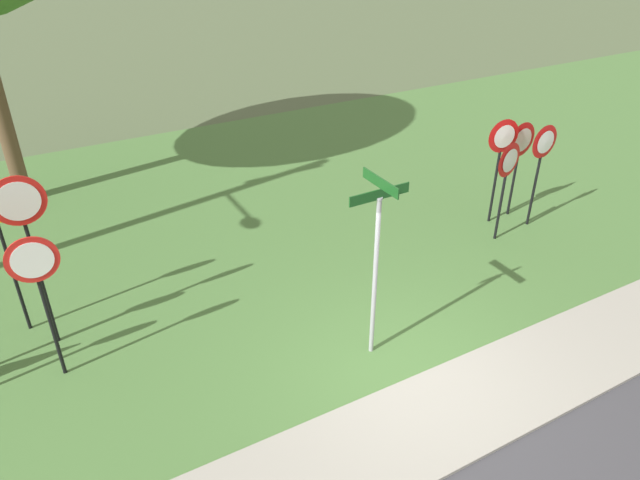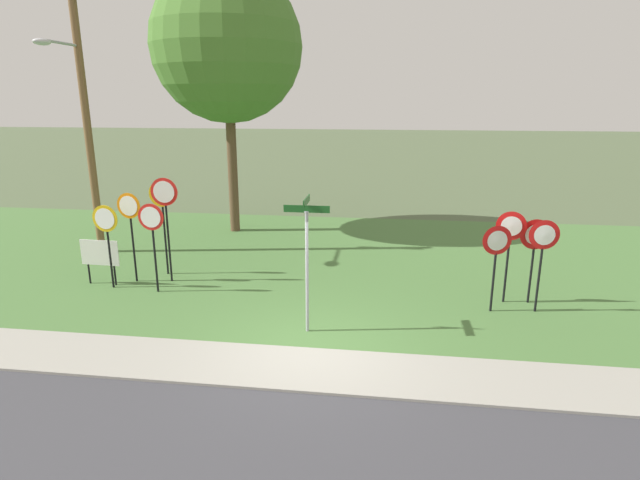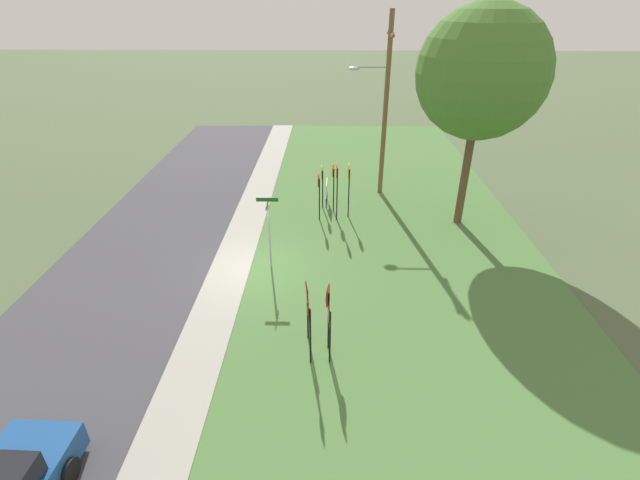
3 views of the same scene
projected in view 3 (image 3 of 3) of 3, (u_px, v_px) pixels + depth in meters
The scene contains 17 objects.
ground_plane at pixel (250, 270), 17.55m from camera, with size 160.00×160.00×0.00m, color #4C5B3D.
road_asphalt at pixel (130, 268), 17.65m from camera, with size 44.00×6.40×0.01m, color #3D3D42.
sidewalk_strip at pixel (230, 269), 17.56m from camera, with size 44.00×1.60×0.06m, color #99968C.
grass_median at pixel (402, 271), 17.43m from camera, with size 44.00×12.00×0.04m, color #477038.
stop_sign_near_left at pixel (319, 186), 20.58m from camera, with size 0.69×0.10×2.37m.
stop_sign_near_right at pixel (333, 177), 21.34m from camera, with size 0.69×0.12×2.50m.
stop_sign_far_left at pixel (337, 178), 20.34m from camera, with size 0.75×0.09×2.90m.
stop_sign_far_center at pixel (322, 177), 21.77m from camera, with size 0.71×0.11×2.27m.
stop_sign_far_right at pixel (349, 178), 20.72m from camera, with size 0.72×0.11×2.72m.
yield_sign_near_left at pixel (309, 317), 12.26m from camera, with size 0.70×0.11×2.25m.
yield_sign_near_right at pixel (306, 298), 13.24m from camera, with size 0.69×0.17×2.11m.
yield_sign_far_left at pixel (329, 320), 12.32m from camera, with size 0.75×0.11×2.14m.
yield_sign_far_right at pixel (328, 302), 12.78m from camera, with size 0.71×0.14×2.32m.
street_name_post at pixel (269, 227), 16.83m from camera, with size 0.96×0.82×2.97m.
utility_pole at pixel (383, 102), 22.04m from camera, with size 2.10×2.06×8.97m.
notice_board at pixel (327, 189), 22.52m from camera, with size 1.10×0.08×1.25m.
oak_tree_left at pixel (482, 73), 17.93m from camera, with size 5.36×5.36×9.41m.
Camera 3 is at (14.73, 3.09, 9.52)m, focal length 24.91 mm.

